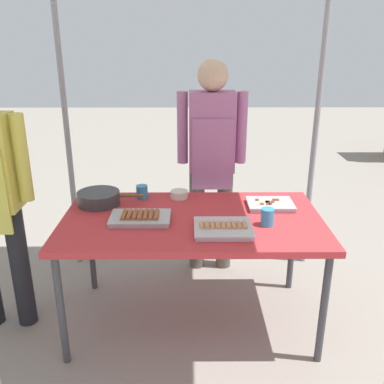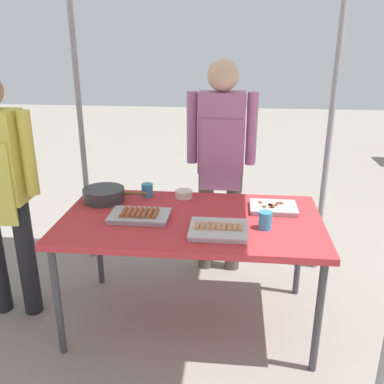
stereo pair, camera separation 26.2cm
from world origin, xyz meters
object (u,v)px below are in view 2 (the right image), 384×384
object	(u,v)px
tray_meat_skewers	(273,208)
vendor_woman	(221,152)
tray_grilled_sausages	(139,215)
drink_cup_near_edge	(147,190)
stall_table	(191,225)
drink_cup_by_wok	(265,220)
tray_pork_links	(219,229)
condiment_bowl	(184,194)
cooking_wok	(104,194)

from	to	relation	value
tray_meat_skewers	vendor_woman	distance (m)	0.69
tray_grilled_sausages	drink_cup_near_edge	size ratio (longest dim) A/B	4.06
stall_table	drink_cup_by_wok	world-z (taller)	drink_cup_by_wok
stall_table	tray_pork_links	world-z (taller)	tray_pork_links
tray_pork_links	condiment_bowl	size ratio (longest dim) A/B	2.78
tray_grilled_sausages	drink_cup_by_wok	world-z (taller)	drink_cup_by_wok
stall_table	tray_pork_links	distance (m)	0.27
stall_table	condiment_bowl	world-z (taller)	condiment_bowl
tray_grilled_sausages	drink_cup_near_edge	xyz separation A→B (m)	(-0.03, 0.39, 0.02)
stall_table	cooking_wok	bearing A→B (deg)	159.87
tray_pork_links	condiment_bowl	xyz separation A→B (m)	(-0.26, 0.54, 0.01)
tray_meat_skewers	vendor_woman	size ratio (longest dim) A/B	0.18
drink_cup_by_wok	drink_cup_near_edge	bearing A→B (deg)	149.77
tray_grilled_sausages	condiment_bowl	size ratio (longest dim) A/B	3.05
condiment_bowl	drink_cup_near_edge	xyz separation A→B (m)	(-0.26, -0.00, 0.02)
tray_grilled_sausages	tray_meat_skewers	distance (m)	0.86
drink_cup_near_edge	drink_cup_by_wok	distance (m)	0.91
tray_pork_links	cooking_wok	bearing A→B (deg)	152.04
tray_grilled_sausages	drink_cup_near_edge	bearing A→B (deg)	94.29
vendor_woman	condiment_bowl	bearing A→B (deg)	57.42
tray_pork_links	vendor_woman	size ratio (longest dim) A/B	0.20
stall_table	vendor_woman	distance (m)	0.79
tray_grilled_sausages	drink_cup_near_edge	distance (m)	0.39
cooking_wok	condiment_bowl	distance (m)	0.54
cooking_wok	tray_grilled_sausages	bearing A→B (deg)	-41.92
condiment_bowl	vendor_woman	distance (m)	0.49
tray_meat_skewers	tray_pork_links	world-z (taller)	tray_pork_links
drink_cup_by_wok	tray_grilled_sausages	bearing A→B (deg)	174.68
tray_grilled_sausages	condiment_bowl	world-z (taller)	same
condiment_bowl	vendor_woman	size ratio (longest dim) A/B	0.07
condiment_bowl	drink_cup_by_wok	size ratio (longest dim) A/B	1.14
stall_table	drink_cup_by_wok	distance (m)	0.47
tray_grilled_sausages	drink_cup_by_wok	distance (m)	0.76
condiment_bowl	cooking_wok	bearing A→B (deg)	-167.55
stall_table	tray_pork_links	size ratio (longest dim) A/B	4.81
vendor_woman	drink_cup_near_edge	bearing A→B (deg)	37.12
cooking_wok	stall_table	bearing A→B (deg)	-20.13
drink_cup_near_edge	tray_grilled_sausages	bearing A→B (deg)	-85.71
tray_meat_skewers	condiment_bowl	bearing A→B (deg)	164.33
stall_table	drink_cup_by_wok	xyz separation A→B (m)	(0.44, -0.12, 0.11)
cooking_wok	vendor_woman	xyz separation A→B (m)	(0.77, 0.49, 0.19)
condiment_bowl	drink_cup_near_edge	world-z (taller)	drink_cup_near_edge
stall_table	drink_cup_near_edge	bearing A→B (deg)	135.07
stall_table	condiment_bowl	size ratio (longest dim) A/B	13.39
vendor_woman	tray_grilled_sausages	bearing A→B (deg)	58.54
tray_meat_skewers	cooking_wok	distance (m)	1.13
tray_grilled_sausages	stall_table	bearing A→B (deg)	8.22
stall_table	drink_cup_near_edge	distance (m)	0.49
tray_meat_skewers	tray_pork_links	size ratio (longest dim) A/B	0.90
drink_cup_near_edge	vendor_woman	world-z (taller)	vendor_woman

